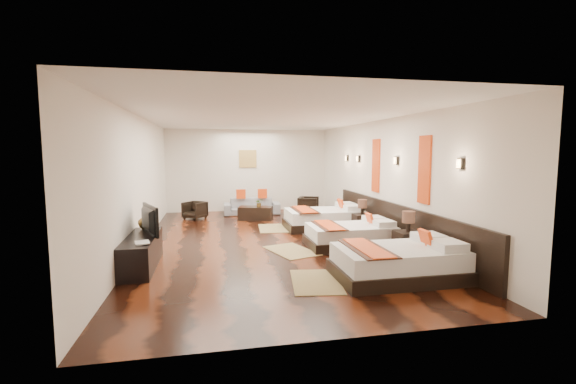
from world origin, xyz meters
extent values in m
cube|color=black|center=(0.00, 0.00, 0.00)|extent=(5.50, 9.50, 0.01)
cube|color=white|center=(0.00, 0.00, 2.80)|extent=(5.50, 9.50, 0.01)
cube|color=silver|center=(0.00, 4.75, 1.40)|extent=(5.50, 0.01, 2.80)
cube|color=silver|center=(-2.75, 0.00, 1.40)|extent=(0.01, 9.50, 2.80)
cube|color=silver|center=(2.75, 0.00, 1.40)|extent=(0.01, 9.50, 2.80)
cube|color=black|center=(2.71, -0.80, 0.45)|extent=(0.08, 6.60, 0.90)
cube|color=black|center=(1.67, -2.98, 0.11)|extent=(2.04, 1.27, 0.21)
cube|color=white|center=(1.67, -2.98, 0.36)|extent=(1.95, 1.17, 0.29)
cube|color=#E94310|center=(2.16, -2.98, 0.62)|extent=(0.15, 0.31, 0.31)
cube|color=#38190F|center=(1.13, -2.98, 0.52)|extent=(0.54, 1.28, 0.02)
cube|color=#E94310|center=(1.13, -2.98, 0.53)|extent=(0.37, 1.28, 0.02)
cube|color=black|center=(1.67, -0.82, 0.10)|extent=(1.87, 1.16, 0.20)
cube|color=white|center=(1.67, -0.82, 0.33)|extent=(1.78, 1.07, 0.27)
cube|color=#E94310|center=(2.12, -0.82, 0.57)|extent=(0.14, 0.29, 0.29)
cube|color=#38190F|center=(1.18, -0.82, 0.47)|extent=(0.49, 1.18, 0.02)
cube|color=#E94310|center=(1.18, -0.82, 0.49)|extent=(0.34, 1.18, 0.02)
cube|color=black|center=(1.67, 1.18, 0.11)|extent=(2.05, 1.27, 0.21)
cube|color=white|center=(1.67, 1.18, 0.36)|extent=(1.95, 1.17, 0.29)
cube|color=#E94310|center=(2.16, 1.18, 0.62)|extent=(0.15, 0.31, 0.31)
cube|color=#38190F|center=(1.13, 1.18, 0.52)|extent=(0.54, 1.29, 0.02)
cube|color=#E94310|center=(1.13, 1.18, 0.53)|extent=(0.37, 1.29, 0.02)
cube|color=black|center=(2.44, -1.88, 0.25)|extent=(0.46, 0.46, 0.51)
cylinder|color=black|center=(2.44, -1.88, 0.61)|extent=(0.08, 0.08, 0.20)
cylinder|color=#3F2619|center=(2.44, -1.88, 0.79)|extent=(0.24, 0.24, 0.22)
cube|color=black|center=(2.44, 0.42, 0.24)|extent=(0.43, 0.43, 0.48)
cylinder|color=black|center=(2.44, 0.42, 0.57)|extent=(0.08, 0.08, 0.19)
cylinder|color=#3F2619|center=(2.44, 0.42, 0.75)|extent=(0.23, 0.23, 0.21)
cube|color=olive|center=(0.32, -2.90, 0.01)|extent=(0.92, 1.30, 0.01)
cube|color=olive|center=(0.33, -0.98, 0.01)|extent=(1.09, 1.38, 0.01)
cube|color=olive|center=(0.34, 1.42, 0.01)|extent=(0.84, 1.25, 0.01)
cube|color=black|center=(-2.50, -1.53, 0.28)|extent=(0.50, 1.80, 0.55)
imported|color=black|center=(-2.45, -1.36, 0.82)|extent=(0.46, 0.91, 0.53)
imported|color=black|center=(-2.50, -2.10, 0.56)|extent=(0.28, 0.34, 0.03)
imported|color=brown|center=(-2.50, -0.84, 0.72)|extent=(0.40, 0.40, 0.35)
imported|color=gray|center=(0.03, 3.88, 0.26)|extent=(1.82, 0.75, 0.53)
imported|color=black|center=(-1.77, 3.33, 0.27)|extent=(0.81, 0.82, 0.54)
imported|color=black|center=(1.84, 3.48, 0.29)|extent=(0.83, 0.82, 0.59)
cube|color=black|center=(0.03, 2.83, 0.20)|extent=(1.10, 0.77, 0.40)
imported|color=#305C1E|center=(0.13, 2.76, 0.52)|extent=(0.28, 0.26, 0.25)
cube|color=#D86014|center=(2.73, -1.90, 1.70)|extent=(0.04, 0.40, 1.30)
cube|color=#D86014|center=(2.73, 0.30, 1.70)|extent=(0.04, 0.40, 1.30)
cube|color=black|center=(2.71, -3.00, 1.85)|extent=(0.06, 0.12, 0.18)
cube|color=#FFD18C|center=(2.68, -3.00, 1.85)|extent=(0.02, 0.10, 0.14)
cube|color=black|center=(2.71, -0.80, 1.85)|extent=(0.06, 0.12, 0.18)
cube|color=#FFD18C|center=(2.68, -0.80, 1.85)|extent=(0.02, 0.10, 0.14)
cube|color=black|center=(2.71, 1.40, 1.85)|extent=(0.06, 0.12, 0.18)
cube|color=#FFD18C|center=(2.68, 1.40, 1.85)|extent=(0.02, 0.10, 0.14)
cube|color=black|center=(2.71, 2.30, 1.85)|extent=(0.06, 0.12, 0.18)
cube|color=#FFD18C|center=(2.68, 2.30, 1.85)|extent=(0.02, 0.10, 0.14)
cube|color=#AD873F|center=(0.00, 4.73, 1.80)|extent=(0.60, 0.04, 0.60)
camera|label=1|loc=(-1.28, -8.58, 2.04)|focal=24.01mm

